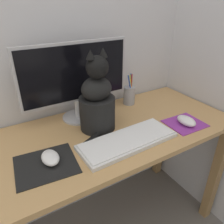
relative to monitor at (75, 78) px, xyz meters
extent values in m
cube|color=silver|center=(0.00, 0.13, 0.30)|extent=(7.00, 0.04, 2.50)
cube|color=silver|center=(0.75, -0.19, 0.30)|extent=(0.04, 7.00, 2.50)
cube|color=tan|center=(0.00, -0.19, -0.23)|extent=(1.42, 0.56, 0.02)
cube|color=olive|center=(0.68, -0.43, -0.60)|extent=(0.05, 0.05, 0.71)
cube|color=olive|center=(0.68, 0.06, -0.60)|extent=(0.05, 0.05, 0.71)
cylinder|color=#B2B2B7|center=(0.00, 0.00, -0.22)|extent=(0.17, 0.17, 0.01)
cylinder|color=#B2B2B7|center=(0.00, 0.00, -0.17)|extent=(0.04, 0.04, 0.09)
cube|color=#B2B2B7|center=(0.00, 0.00, 0.02)|extent=(0.55, 0.02, 0.29)
cube|color=black|center=(0.00, -0.01, 0.02)|extent=(0.52, 0.00, 0.26)
cube|color=silver|center=(0.10, -0.32, -0.21)|extent=(0.44, 0.18, 0.02)
cube|color=white|center=(0.10, -0.32, -0.20)|extent=(0.42, 0.16, 0.01)
cube|color=black|center=(-0.25, -0.28, -0.22)|extent=(0.24, 0.22, 0.00)
cube|color=purple|center=(0.44, -0.33, -0.22)|extent=(0.19, 0.17, 0.00)
ellipsoid|color=white|center=(-0.23, -0.27, -0.20)|extent=(0.06, 0.10, 0.04)
ellipsoid|color=white|center=(0.43, -0.34, -0.20)|extent=(0.07, 0.11, 0.04)
cylinder|color=black|center=(0.04, -0.14, -0.14)|extent=(0.18, 0.18, 0.16)
ellipsoid|color=black|center=(0.04, -0.14, -0.02)|extent=(0.15, 0.13, 0.11)
sphere|color=black|center=(0.05, -0.15, 0.08)|extent=(0.11, 0.11, 0.10)
cone|color=black|center=(0.01, -0.15, 0.14)|extent=(0.04, 0.04, 0.04)
cone|color=black|center=(0.08, -0.15, 0.14)|extent=(0.04, 0.04, 0.04)
cylinder|color=black|center=(0.01, -0.21, -0.21)|extent=(0.21, 0.11, 0.02)
cylinder|color=#99999E|center=(0.33, 0.01, -0.17)|extent=(0.07, 0.07, 0.11)
cylinder|color=red|center=(0.34, 0.00, -0.11)|extent=(0.01, 0.02, 0.14)
cylinder|color=#1E47B2|center=(0.32, -0.01, -0.11)|extent=(0.04, 0.02, 0.14)
cylinder|color=yellow|center=(0.33, 0.00, -0.11)|extent=(0.02, 0.01, 0.14)
cylinder|color=#1E47B2|center=(0.34, 0.01, -0.11)|extent=(0.01, 0.01, 0.14)
camera|label=1|loc=(-0.36, -0.95, 0.34)|focal=35.00mm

